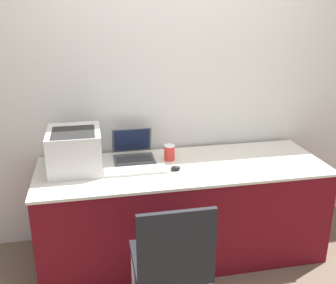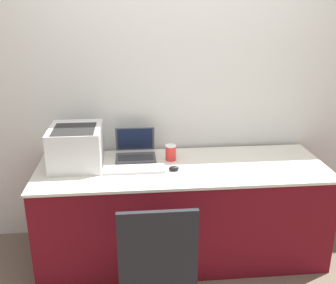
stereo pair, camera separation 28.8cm
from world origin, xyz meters
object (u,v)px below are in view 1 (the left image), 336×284
at_px(printer, 75,149).
at_px(external_keyboard, 136,171).
at_px(laptop_left, 133,152).
at_px(coffee_cup, 169,152).
at_px(mouse, 176,168).
at_px(chair, 172,258).

distance_m(printer, external_keyboard, 0.47).
xyz_separation_m(laptop_left, coffee_cup, (0.27, -0.09, 0.01)).
distance_m(printer, coffee_cup, 0.71).
xyz_separation_m(coffee_cup, mouse, (0.00, -0.21, -0.04)).
bearing_deg(mouse, chair, -104.23).
bearing_deg(printer, external_keyboard, -18.49).
relative_size(coffee_cup, mouse, 1.60).
distance_m(laptop_left, external_keyboard, 0.27).
height_order(external_keyboard, chair, chair).
height_order(external_keyboard, mouse, mouse).
relative_size(printer, mouse, 5.60).
xyz_separation_m(printer, coffee_cup, (0.70, 0.04, -0.10)).
xyz_separation_m(external_keyboard, chair, (0.11, -0.72, -0.25)).
height_order(laptop_left, external_keyboard, laptop_left).
xyz_separation_m(laptop_left, mouse, (0.27, -0.30, -0.03)).
xyz_separation_m(mouse, chair, (-0.17, -0.69, -0.26)).
bearing_deg(chair, external_keyboard, 98.92).
distance_m(external_keyboard, coffee_cup, 0.34).
distance_m(coffee_cup, mouse, 0.21).
bearing_deg(coffee_cup, chair, -100.87).
height_order(coffee_cup, chair, chair).
relative_size(coffee_cup, chair, 0.14).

